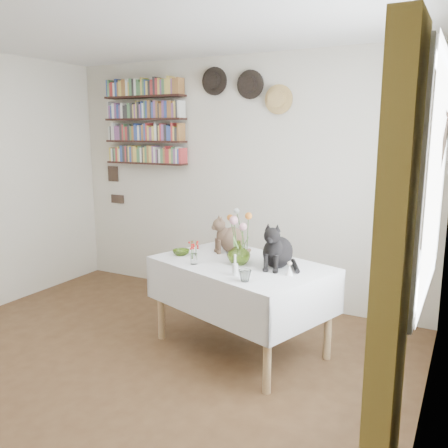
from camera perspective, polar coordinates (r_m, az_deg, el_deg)
The scene contains 16 objects.
room at distance 3.10m, azimuth -17.06°, elevation 1.20°, with size 4.08×4.58×2.58m.
window at distance 2.99m, azimuth 23.78°, elevation 3.21°, with size 0.12×1.52×1.32m.
curtain at distance 2.14m, azimuth 19.59°, elevation -6.08°, with size 0.12×0.38×2.10m, color brown.
dining_table at distance 3.83m, azimuth 2.04°, elevation -7.26°, with size 1.56×1.26×0.73m.
tabby_cat at distance 4.08m, azimuth 1.01°, elevation -1.08°, with size 0.22×0.28×0.33m, color brown, non-canonical shape.
black_cat at distance 3.64m, azimuth 6.52°, elevation -2.38°, with size 0.25×0.31×0.37m, color black, non-canonical shape.
flower_vase at distance 3.72m, azimuth 1.80°, elevation -3.44°, with size 0.18×0.18×0.19m, color #91BB3C.
green_bowl at distance 4.02m, azimuth -5.18°, elevation -3.43°, with size 0.14×0.14×0.04m, color #91BB3C.
drinking_glass at distance 3.31m, azimuth 2.53°, elevation -6.23°, with size 0.09×0.09×0.08m, color white.
candlestick at distance 3.45m, azimuth 1.33°, elevation -5.35°, with size 0.04×0.04×0.16m.
berry_jar at distance 3.72m, azimuth -3.66°, elevation -3.42°, with size 0.05×0.05×0.21m.
porcelain_figurine at distance 3.48m, azimuth 7.88°, elevation -5.41°, with size 0.06×0.06×0.11m.
flower_bouquet at distance 3.68m, azimuth 1.94°, elevation 0.35°, with size 0.17×0.12×0.39m.
bookshelf_unit at distance 5.41m, azimuth -9.48°, elevation 11.93°, with size 1.00×0.16×0.91m.
wall_hats at distance 4.82m, azimuth 2.68°, elevation 16.03°, with size 0.98×0.09×0.48m.
wall_art_plaques at distance 5.84m, azimuth -12.99°, elevation 4.67°, with size 0.21×0.02×0.44m.
Camera 1 is at (2.17, -2.16, 1.76)m, focal length 38.00 mm.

